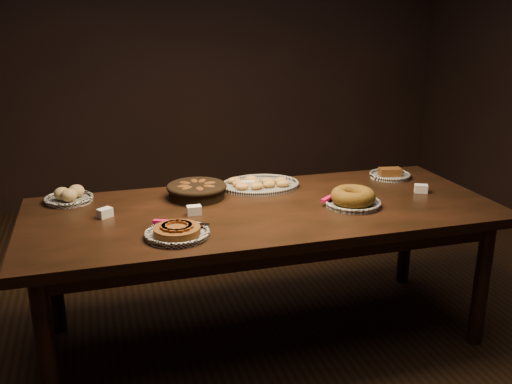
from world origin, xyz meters
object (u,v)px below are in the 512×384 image
object	(u,v)px
buffet_table	(264,221)
apple_tart_plate	(177,232)
bundt_cake_plate	(353,199)
madeleine_platter	(260,184)

from	to	relation	value
buffet_table	apple_tart_plate	bearing A→B (deg)	-151.19
buffet_table	bundt_cake_plate	xyz separation A→B (m)	(0.45, -0.10, 0.11)
apple_tart_plate	madeleine_platter	xyz separation A→B (m)	(0.57, 0.61, -0.00)
bundt_cake_plate	buffet_table	bearing A→B (deg)	167.93
buffet_table	apple_tart_plate	distance (m)	0.56
buffet_table	apple_tart_plate	xyz separation A→B (m)	(-0.49, -0.27, 0.10)
bundt_cake_plate	apple_tart_plate	bearing A→B (deg)	-169.20
buffet_table	madeleine_platter	size ratio (longest dim) A/B	5.37
buffet_table	bundt_cake_plate	world-z (taller)	bundt_cake_plate
buffet_table	bundt_cake_plate	bearing A→B (deg)	-12.84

